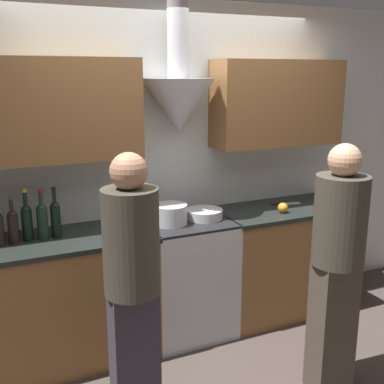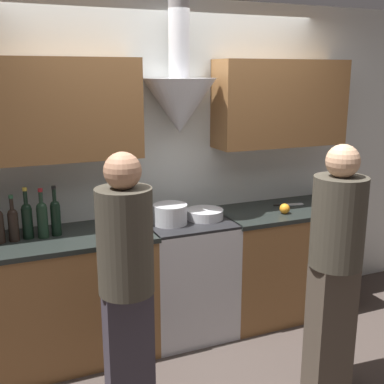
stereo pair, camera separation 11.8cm
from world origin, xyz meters
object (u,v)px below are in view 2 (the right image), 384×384
object	(u,v)px
stove_range	(187,276)
stock_pot	(170,214)
mixing_bowl	(205,214)
wine_bottle_8	(56,216)
orange_fruit	(285,209)
wine_bottle_6	(27,218)
person_foreground_left	(126,282)
person_foreground_right	(335,261)
wine_bottle_5	(13,223)
wine_bottle_7	(42,218)

from	to	relation	value
stove_range	stock_pot	world-z (taller)	stock_pot
mixing_bowl	wine_bottle_8	bearing A→B (deg)	177.66
orange_fruit	mixing_bowl	bearing A→B (deg)	169.18
wine_bottle_6	stock_pot	xyz separation A→B (m)	(1.01, -0.08, -0.07)
stock_pot	person_foreground_left	bearing A→B (deg)	-124.14
mixing_bowl	orange_fruit	xyz separation A→B (m)	(0.65, -0.12, 0.00)
stove_range	person_foreground_right	world-z (taller)	person_foreground_right
wine_bottle_5	wine_bottle_7	distance (m)	0.19
orange_fruit	person_foreground_right	world-z (taller)	person_foreground_right
stove_range	orange_fruit	bearing A→B (deg)	-9.46
wine_bottle_6	orange_fruit	distance (m)	1.97
wine_bottle_5	wine_bottle_7	bearing A→B (deg)	-0.20
stock_pot	wine_bottle_5	bearing A→B (deg)	177.22
person_foreground_right	wine_bottle_5	bearing A→B (deg)	149.52
wine_bottle_6	mixing_bowl	world-z (taller)	wine_bottle_6
wine_bottle_6	orange_fruit	xyz separation A→B (m)	(1.96, -0.18, -0.10)
wine_bottle_5	person_foreground_right	size ratio (longest dim) A/B	0.20
mixing_bowl	person_foreground_left	xyz separation A→B (m)	(-0.87, -0.86, -0.06)
mixing_bowl	person_foreground_right	size ratio (longest dim) A/B	0.18
person_foreground_right	stock_pot	bearing A→B (deg)	125.18
wine_bottle_7	mixing_bowl	size ratio (longest dim) A/B	1.21
orange_fruit	person_foreground_left	xyz separation A→B (m)	(-1.52, -0.74, -0.06)
wine_bottle_8	mixing_bowl	xyz separation A→B (m)	(1.12, -0.05, -0.11)
wine_bottle_6	stove_range	bearing A→B (deg)	-2.30
wine_bottle_6	person_foreground_left	xyz separation A→B (m)	(0.44, -0.92, -0.16)
stock_pot	mixing_bowl	world-z (taller)	stock_pot
mixing_bowl	person_foreground_right	xyz separation A→B (m)	(0.42, -1.04, -0.07)
wine_bottle_8	mixing_bowl	distance (m)	1.13
stock_pot	mixing_bowl	distance (m)	0.30
wine_bottle_6	orange_fruit	world-z (taller)	wine_bottle_6
stove_range	person_foreground_right	size ratio (longest dim) A/B	0.57
stock_pot	orange_fruit	distance (m)	0.95
stock_pot	person_foreground_right	world-z (taller)	person_foreground_right
wine_bottle_6	person_foreground_right	distance (m)	2.06
wine_bottle_5	stock_pot	distance (m)	1.11
wine_bottle_8	person_foreground_left	xyz separation A→B (m)	(0.26, -0.91, -0.16)
wine_bottle_6	person_foreground_left	bearing A→B (deg)	-64.15
stove_range	orange_fruit	xyz separation A→B (m)	(0.80, -0.13, 0.51)
person_foreground_left	person_foreground_right	bearing A→B (deg)	-7.97
person_foreground_left	stock_pot	bearing A→B (deg)	55.86
wine_bottle_6	stock_pot	bearing A→B (deg)	-4.29
mixing_bowl	orange_fruit	bearing A→B (deg)	-10.82
wine_bottle_8	orange_fruit	bearing A→B (deg)	-5.49
wine_bottle_5	mixing_bowl	xyz separation A→B (m)	(1.40, -0.03, -0.09)
wine_bottle_6	mixing_bowl	bearing A→B (deg)	-2.42
person_foreground_left	wine_bottle_6	bearing A→B (deg)	115.85
stock_pot	orange_fruit	size ratio (longest dim) A/B	3.11
wine_bottle_7	person_foreground_right	xyz separation A→B (m)	(1.63, -1.07, -0.17)
stove_range	wine_bottle_7	bearing A→B (deg)	178.73
wine_bottle_6	wine_bottle_7	world-z (taller)	wine_bottle_6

